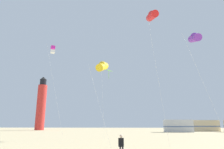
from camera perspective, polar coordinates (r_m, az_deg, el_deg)
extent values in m
cube|color=black|center=(13.48, 2.61, -18.74)|extent=(0.35, 0.24, 0.52)
sphere|color=beige|center=(13.46, 2.59, -17.13)|extent=(0.20, 0.20, 0.20)
cylinder|color=#2D2D38|center=(13.68, 3.03, -19.67)|extent=(0.15, 0.37, 0.13)
cylinder|color=#2D2D38|center=(13.86, 3.09, -20.55)|extent=(0.11, 0.11, 0.42)
cylinder|color=#2D2D38|center=(13.69, 2.32, -19.68)|extent=(0.15, 0.37, 0.13)
cylinder|color=#2D2D38|center=(13.87, 2.38, -20.56)|extent=(0.11, 0.11, 0.42)
cylinder|color=silver|center=(29.43, -16.05, -4.16)|extent=(2.51, 2.38, 13.08)
cube|color=#D826A5|center=(32.75, -16.49, 7.43)|extent=(0.82, 0.82, 0.44)
cube|color=white|center=(32.51, -16.57, 6.28)|extent=(0.82, 0.82, 0.44)
cylinder|color=silver|center=(17.21, -3.75, -8.18)|extent=(2.09, 0.29, 7.06)
cylinder|color=yellow|center=(18.89, -2.78, 2.21)|extent=(1.02, 2.57, 1.48)
sphere|color=yellow|center=(18.93, -2.77, 2.64)|extent=(0.76, 0.76, 0.76)
cylinder|color=silver|center=(27.55, -2.62, -8.02)|extent=(0.68, 1.55, 9.30)
cube|color=#72D12D|center=(28.66, -0.92, 1.19)|extent=(1.22, 1.22, 0.40)
cylinder|color=#72D12D|center=(28.50, -0.92, -0.07)|extent=(0.04, 0.04, 1.10)
cylinder|color=silver|center=(17.81, 12.80, 0.10)|extent=(1.36, 0.14, 12.05)
cylinder|color=red|center=(20.67, 11.38, 16.05)|extent=(0.93, 2.55, 1.48)
sphere|color=red|center=(20.74, 11.36, 16.41)|extent=(0.76, 0.76, 0.76)
cylinder|color=silver|center=(17.92, 24.90, -2.98)|extent=(2.79, 0.30, 9.64)
cylinder|color=purple|center=(20.57, 22.51, 9.54)|extent=(0.96, 2.55, 1.48)
sphere|color=purple|center=(20.62, 22.47, 9.93)|extent=(0.76, 0.76, 0.76)
cylinder|color=red|center=(67.48, -19.59, -8.75)|extent=(2.80, 2.80, 14.00)
cylinder|color=black|center=(68.55, -19.05, -2.18)|extent=(2.00, 2.00, 1.80)
cone|color=black|center=(68.83, -18.96, -1.03)|extent=(2.20, 2.20, 1.00)
cube|color=#B7BABF|center=(50.26, 18.33, -13.74)|extent=(6.53, 2.69, 2.80)
cube|color=#4C608C|center=(50.26, 18.34, -13.90)|extent=(6.57, 2.73, 0.24)
cube|color=#C6B28C|center=(58.45, 25.12, -13.08)|extent=(6.50, 2.61, 2.80)
cube|color=#4C608C|center=(58.45, 25.14, -13.22)|extent=(6.55, 2.65, 0.24)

